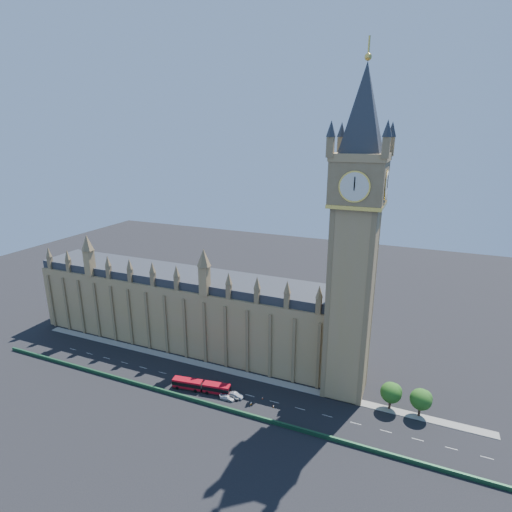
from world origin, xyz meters
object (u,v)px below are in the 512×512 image
at_px(red_bus, 201,386).
at_px(car_silver, 236,395).
at_px(car_grey, 233,397).
at_px(car_white, 227,398).

relative_size(red_bus, car_silver, 3.95).
relative_size(car_grey, car_silver, 0.83).
bearing_deg(car_grey, car_silver, -24.27).
height_order(red_bus, car_white, red_bus).
xyz_separation_m(car_grey, car_silver, (0.39, 1.14, 0.11)).
xyz_separation_m(red_bus, car_silver, (11.32, 1.09, -0.88)).
height_order(car_grey, car_white, car_grey).
bearing_deg(red_bus, car_white, -12.90).
height_order(car_grey, car_silver, car_silver).
distance_m(red_bus, car_white, 9.58).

